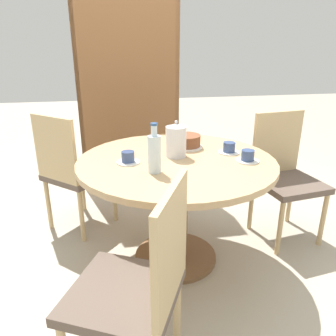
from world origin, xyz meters
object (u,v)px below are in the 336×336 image
(coffee_pot, at_px, (176,140))
(cup_b, at_px, (248,157))
(bookshelf, at_px, (129,91))
(cake_main, at_px, (186,141))
(chair_b, at_px, (138,286))
(water_bottle, at_px, (154,153))
(cup_a, at_px, (229,149))
(cup_c, at_px, (128,158))
(chair_a, at_px, (72,170))
(chair_c, at_px, (285,174))

(coffee_pot, relative_size, cup_b, 1.64)
(bookshelf, xyz_separation_m, cup_b, (0.59, -1.49, -0.20))
(coffee_pot, distance_m, cake_main, 0.21)
(chair_b, xyz_separation_m, cup_b, (0.73, 0.68, 0.26))
(coffee_pot, relative_size, water_bottle, 0.84)
(water_bottle, xyz_separation_m, cup_a, (0.52, 0.25, -0.08))
(cup_b, distance_m, cup_c, 0.71)
(chair_a, distance_m, coffee_pot, 0.91)
(bookshelf, distance_m, cup_c, 1.40)
(chair_c, distance_m, cup_b, 0.60)
(chair_b, relative_size, cup_c, 6.61)
(cake_main, bearing_deg, cup_a, -34.73)
(chair_b, height_order, cup_b, chair_b)
(chair_b, xyz_separation_m, cup_a, (0.68, 0.86, 0.26))
(chair_a, relative_size, chair_b, 1.00)
(bookshelf, height_order, cup_a, bookshelf)
(water_bottle, distance_m, cup_c, 0.23)
(cup_b, height_order, cup_c, same)
(chair_a, bearing_deg, bookshelf, -78.65)
(chair_b, bearing_deg, chair_c, 156.24)
(water_bottle, relative_size, cup_b, 1.96)
(coffee_pot, relative_size, cup_a, 1.64)
(bookshelf, bearing_deg, cup_b, 111.47)
(bookshelf, height_order, coffee_pot, bookshelf)
(cake_main, bearing_deg, chair_c, -3.24)
(cake_main, xyz_separation_m, cup_a, (0.24, -0.17, -0.01))
(chair_c, xyz_separation_m, coffee_pot, (-0.84, -0.13, 0.33))
(bookshelf, height_order, cake_main, bookshelf)
(cake_main, xyz_separation_m, cup_b, (0.29, -0.35, -0.01))
(chair_c, xyz_separation_m, cup_a, (-0.49, -0.13, 0.26))
(chair_a, xyz_separation_m, cake_main, (0.80, -0.31, 0.27))
(chair_a, bearing_deg, coffee_pot, -172.65)
(chair_a, distance_m, water_bottle, 0.96)
(chair_a, xyz_separation_m, cup_b, (1.09, -0.66, 0.26))
(water_bottle, distance_m, cup_b, 0.58)
(cake_main, bearing_deg, cup_b, -49.80)
(cup_c, bearing_deg, chair_b, -92.01)
(chair_c, bearing_deg, chair_b, -147.59)
(chair_b, distance_m, cake_main, 1.15)
(bookshelf, bearing_deg, cake_main, 104.38)
(cup_a, xyz_separation_m, cup_c, (-0.65, -0.07, 0.00))
(chair_c, bearing_deg, cake_main, 168.96)
(bookshelf, relative_size, cake_main, 8.80)
(chair_c, relative_size, bookshelf, 0.47)
(chair_b, height_order, coffee_pot, coffee_pot)
(chair_b, distance_m, water_bottle, 0.72)
(chair_b, xyz_separation_m, bookshelf, (0.14, 2.17, 0.46))
(water_bottle, height_order, cup_c, water_bottle)
(bookshelf, distance_m, coffee_pot, 1.34)
(water_bottle, bearing_deg, chair_c, 20.34)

